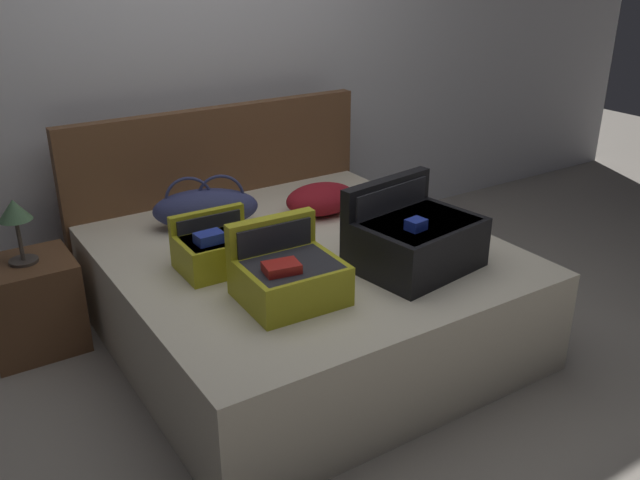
{
  "coord_description": "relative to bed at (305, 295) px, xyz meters",
  "views": [
    {
      "loc": [
        -1.61,
        -2.22,
        1.9
      ],
      "look_at": [
        0.0,
        0.26,
        0.61
      ],
      "focal_mm": 38.21,
      "sensor_mm": 36.0,
      "label": 1
    }
  ],
  "objects": [
    {
      "name": "ground_plane",
      "position": [
        0.0,
        -0.4,
        -0.26
      ],
      "size": [
        12.0,
        12.0,
        0.0
      ],
      "primitive_type": "plane",
      "color": "gray"
    },
    {
      "name": "back_wall",
      "position": [
        0.0,
        1.25,
        1.04
      ],
      "size": [
        8.0,
        0.1,
        2.6
      ],
      "primitive_type": "cube",
      "color": "silver",
      "rests_on": "ground"
    },
    {
      "name": "bed",
      "position": [
        0.0,
        0.0,
        0.0
      ],
      "size": [
        1.82,
        1.85,
        0.51
      ],
      "primitive_type": "cube",
      "color": "beige",
      "rests_on": "ground"
    },
    {
      "name": "headboard",
      "position": [
        0.0,
        0.97,
        0.26
      ],
      "size": [
        1.86,
        0.08,
        1.04
      ],
      "primitive_type": "cube",
      "color": "brown",
      "rests_on": "ground"
    },
    {
      "name": "hard_case_large",
      "position": [
        0.32,
        -0.44,
        0.4
      ],
      "size": [
        0.6,
        0.52,
        0.38
      ],
      "rotation": [
        0.0,
        0.0,
        0.15
      ],
      "color": "black",
      "rests_on": "bed"
    },
    {
      "name": "hard_case_medium",
      "position": [
        -0.33,
        -0.4,
        0.37
      ],
      "size": [
        0.42,
        0.39,
        0.32
      ],
      "rotation": [
        0.0,
        0.0,
        -0.04
      ],
      "color": "gold",
      "rests_on": "bed"
    },
    {
      "name": "hard_case_small",
      "position": [
        -0.44,
        0.04,
        0.35
      ],
      "size": [
        0.38,
        0.29,
        0.25
      ],
      "rotation": [
        0.0,
        0.0,
        -0.02
      ],
      "color": "gold",
      "rests_on": "bed"
    },
    {
      "name": "duffel_bag",
      "position": [
        -0.29,
        0.53,
        0.36
      ],
      "size": [
        0.6,
        0.42,
        0.29
      ],
      "rotation": [
        0.0,
        0.0,
        -0.36
      ],
      "color": "navy",
      "rests_on": "bed"
    },
    {
      "name": "pillow_near_headboard",
      "position": [
        0.34,
        0.37,
        0.34
      ],
      "size": [
        0.43,
        0.31,
        0.17
      ],
      "primitive_type": "ellipsoid",
      "rotation": [
        0.0,
        0.0,
        -0.03
      ],
      "color": "maroon",
      "rests_on": "bed"
    },
    {
      "name": "nightstand",
      "position": [
        -1.19,
        0.68,
        -0.02
      ],
      "size": [
        0.44,
        0.4,
        0.48
      ],
      "primitive_type": "cube",
      "color": "brown",
      "rests_on": "ground"
    },
    {
      "name": "table_lamp",
      "position": [
        -1.19,
        0.68,
        0.46
      ],
      "size": [
        0.16,
        0.16,
        0.32
      ],
      "color": "#3F3833",
      "rests_on": "nightstand"
    }
  ]
}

